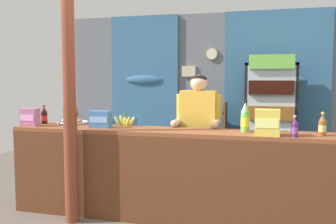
% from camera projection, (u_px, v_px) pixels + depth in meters
% --- Properties ---
extents(ground_plane, '(8.03, 8.03, 0.00)m').
position_uv_depth(ground_plane, '(177.00, 197.00, 4.69)').
color(ground_plane, '#665B51').
extents(back_wall_curtained, '(4.80, 0.22, 2.57)m').
position_uv_depth(back_wall_curtained, '(206.00, 88.00, 6.38)').
color(back_wall_curtained, slate).
rests_on(back_wall_curtained, ground).
extents(stall_counter, '(3.45, 0.49, 0.95)m').
position_uv_depth(stall_counter, '(167.00, 167.00, 3.83)').
color(stall_counter, brown).
rests_on(stall_counter, ground).
extents(timber_post, '(0.16, 0.14, 2.41)m').
position_uv_depth(timber_post, '(70.00, 111.00, 3.79)').
color(timber_post, brown).
rests_on(timber_post, ground).
extents(drink_fridge, '(0.75, 0.62, 1.82)m').
position_uv_depth(drink_fridge, '(270.00, 111.00, 5.58)').
color(drink_fridge, black).
rests_on(drink_fridge, ground).
extents(bottle_shelf_rack, '(0.48, 0.28, 1.10)m').
position_uv_depth(bottle_shelf_rack, '(211.00, 134.00, 6.07)').
color(bottle_shelf_rack, brown).
rests_on(bottle_shelf_rack, ground).
extents(plastic_lawn_chair, '(0.62, 0.62, 0.86)m').
position_uv_depth(plastic_lawn_chair, '(127.00, 142.00, 5.83)').
color(plastic_lawn_chair, '#3884D6').
rests_on(plastic_lawn_chair, ground).
extents(shopkeeper, '(0.52, 0.42, 1.53)m').
position_uv_depth(shopkeeper, '(198.00, 124.00, 4.29)').
color(shopkeeper, '#28282D').
rests_on(shopkeeper, ground).
extents(soda_bottle_lime_soda, '(0.09, 0.09, 0.33)m').
position_uv_depth(soda_bottle_lime_soda, '(245.00, 118.00, 3.73)').
color(soda_bottle_lime_soda, '#75C64C').
rests_on(soda_bottle_lime_soda, stall_counter).
extents(soda_bottle_grape_soda, '(0.06, 0.06, 0.20)m').
position_uv_depth(soda_bottle_grape_soda, '(295.00, 128.00, 3.42)').
color(soda_bottle_grape_soda, '#56286B').
rests_on(soda_bottle_grape_soda, stall_counter).
extents(soda_bottle_cola, '(0.07, 0.07, 0.22)m').
position_uv_depth(soda_bottle_cola, '(44.00, 116.00, 4.41)').
color(soda_bottle_cola, black).
rests_on(soda_bottle_cola, stall_counter).
extents(soda_bottle_iced_tea, '(0.07, 0.07, 0.22)m').
position_uv_depth(soda_bottle_iced_tea, '(322.00, 126.00, 3.49)').
color(soda_bottle_iced_tea, brown).
rests_on(soda_bottle_iced_tea, stall_counter).
extents(snack_box_wafer, '(0.19, 0.12, 0.20)m').
position_uv_depth(snack_box_wafer, '(30.00, 117.00, 4.20)').
color(snack_box_wafer, '#B76699').
rests_on(snack_box_wafer, stall_counter).
extents(snack_box_biscuit, '(0.23, 0.11, 0.18)m').
position_uv_depth(snack_box_biscuit, '(100.00, 119.00, 4.05)').
color(snack_box_biscuit, '#3D75B7').
rests_on(snack_box_biscuit, stall_counter).
extents(snack_box_instant_noodle, '(0.23, 0.15, 0.25)m').
position_uv_depth(snack_box_instant_noodle, '(267.00, 123.00, 3.49)').
color(snack_box_instant_noodle, '#EAD14C').
rests_on(snack_box_instant_noodle, stall_counter).
extents(pastry_tray, '(0.36, 0.36, 0.06)m').
position_uv_depth(pastry_tray, '(72.00, 122.00, 4.38)').
color(pastry_tray, '#BCBCC1').
rests_on(pastry_tray, stall_counter).
extents(banana_bunch, '(0.27, 0.06, 0.16)m').
position_uv_depth(banana_bunch, '(125.00, 121.00, 4.20)').
color(banana_bunch, '#DBCC42').
rests_on(banana_bunch, stall_counter).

